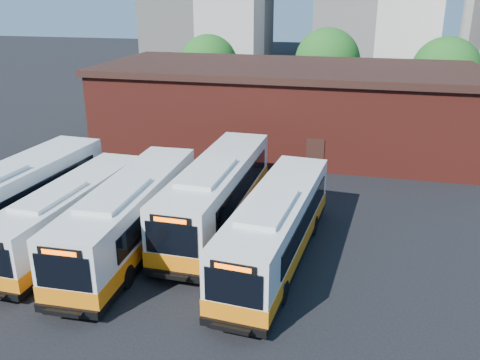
% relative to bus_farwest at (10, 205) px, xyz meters
% --- Properties ---
extents(ground, '(220.00, 220.00, 0.00)m').
position_rel_bus_farwest_xyz_m(ground, '(10.87, -0.80, -1.66)').
color(ground, black).
extents(bus_farwest, '(3.50, 13.56, 3.66)m').
position_rel_bus_farwest_xyz_m(bus_farwest, '(0.00, 0.00, 0.00)').
color(bus_farwest, silver).
rests_on(bus_farwest, ground).
extents(bus_west, '(2.69, 11.40, 3.09)m').
position_rel_bus_farwest_xyz_m(bus_west, '(3.33, 0.01, -0.26)').
color(bus_west, silver).
rests_on(bus_west, ground).
extents(bus_midwest, '(2.98, 12.75, 3.45)m').
position_rel_bus_farwest_xyz_m(bus_midwest, '(6.47, 0.21, -0.09)').
color(bus_midwest, silver).
rests_on(bus_midwest, ground).
extents(bus_mideast, '(2.98, 13.14, 3.56)m').
position_rel_bus_farwest_xyz_m(bus_mideast, '(9.70, 3.73, -0.04)').
color(bus_mideast, silver).
rests_on(bus_mideast, ground).
extents(bus_east, '(3.54, 12.49, 3.36)m').
position_rel_bus_farwest_xyz_m(bus_east, '(13.39, 0.61, -0.13)').
color(bus_east, silver).
rests_on(bus_east, ground).
extents(transit_worker, '(0.63, 0.76, 1.79)m').
position_rel_bus_farwest_xyz_m(transit_worker, '(14.19, -3.20, -0.77)').
color(transit_worker, black).
rests_on(transit_worker, ground).
extents(depot_building, '(28.60, 12.60, 6.40)m').
position_rel_bus_farwest_xyz_m(depot_building, '(10.87, 19.20, 1.60)').
color(depot_building, maroon).
rests_on(depot_building, ground).
extents(tree_west, '(6.00, 6.00, 7.65)m').
position_rel_bus_farwest_xyz_m(tree_west, '(0.87, 31.20, 2.98)').
color(tree_west, '#382314').
rests_on(tree_west, ground).
extents(tree_mid, '(6.56, 6.56, 8.36)m').
position_rel_bus_farwest_xyz_m(tree_mid, '(12.87, 33.20, 3.42)').
color(tree_mid, '#382314').
rests_on(tree_mid, ground).
extents(tree_east, '(6.24, 6.24, 7.96)m').
position_rel_bus_farwest_xyz_m(tree_east, '(23.87, 30.20, 3.17)').
color(tree_east, '#382314').
rests_on(tree_east, ground).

